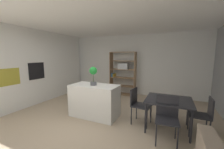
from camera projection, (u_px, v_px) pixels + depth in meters
name	position (u px, v px, depth m)	size (l,w,h in m)	color
ground_plane	(92.00, 122.00, 3.64)	(9.07, 9.07, 0.00)	tan
ceiling_slab	(90.00, 16.00, 3.27)	(6.60, 6.35, 0.06)	white
back_partition	(128.00, 65.00, 6.30)	(6.60, 0.06, 2.67)	silver
tall_cabinet_run_left	(19.00, 68.00, 4.63)	(0.68, 5.73, 2.67)	silver
cabinet_niche_splashback	(3.00, 78.00, 3.92)	(0.01, 0.92, 0.51)	#9E932D
built_in_oven	(37.00, 71.00, 4.85)	(0.06, 0.58, 0.58)	black
kitchen_island	(95.00, 100.00, 3.95)	(1.37, 0.69, 0.92)	silver
potted_plant_on_island	(93.00, 74.00, 3.81)	(0.22, 0.22, 0.52)	#4C4C51
open_bookshelf	(123.00, 71.00, 6.12)	(1.16, 0.38, 1.92)	#997551
dining_table	(169.00, 102.00, 3.21)	(1.02, 0.92, 0.73)	#232328
dining_chair_near	(167.00, 114.00, 2.79)	(0.47, 0.49, 0.93)	#232328
dining_chair_window_side	(204.00, 113.00, 2.93)	(0.43, 0.41, 0.87)	#232328
dining_chair_island_side	(138.00, 102.00, 3.53)	(0.51, 0.47, 0.91)	#232328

